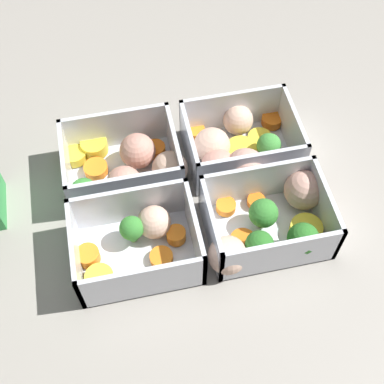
# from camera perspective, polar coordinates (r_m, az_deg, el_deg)

# --- Properties ---
(ground_plane) EXTENTS (4.00, 4.00, 0.00)m
(ground_plane) POSITION_cam_1_polar(r_m,az_deg,el_deg) (0.65, 0.00, -1.06)
(ground_plane) COLOR gray
(container_near_left) EXTENTS (0.14, 0.10, 0.06)m
(container_near_left) POSITION_cam_1_polar(r_m,az_deg,el_deg) (0.60, -5.84, -5.34)
(container_near_left) COLOR silver
(container_near_left) RESTS_ON ground_plane
(container_near_right) EXTENTS (0.16, 0.12, 0.06)m
(container_near_right) POSITION_cam_1_polar(r_m,az_deg,el_deg) (0.61, 8.46, -3.25)
(container_near_right) COLOR silver
(container_near_right) RESTS_ON ground_plane
(container_far_left) EXTENTS (0.17, 0.12, 0.06)m
(container_far_left) POSITION_cam_1_polar(r_m,az_deg,el_deg) (0.65, -6.86, 2.75)
(container_far_left) COLOR silver
(container_far_left) RESTS_ON ground_plane
(container_far_right) EXTENTS (0.14, 0.14, 0.06)m
(container_far_right) POSITION_cam_1_polar(r_m,az_deg,el_deg) (0.66, 4.74, 4.65)
(container_far_right) COLOR silver
(container_far_right) RESTS_ON ground_plane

